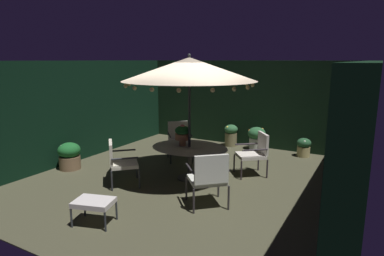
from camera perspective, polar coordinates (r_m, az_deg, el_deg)
ground_plane at (r=7.43m, az=-0.26°, el=-8.55°), size 6.91×7.18×0.02m
hedge_backdrop_rear at (r=10.19m, az=9.38°, el=4.21°), size 6.91×0.30×2.53m
hedge_backdrop_left at (r=9.17m, az=-18.54°, el=2.94°), size 0.30×7.18×2.53m
hedge_backdrop_right at (r=6.20m, az=27.35°, el=-1.68°), size 0.30×7.18×2.53m
patio_dining_table at (r=7.19m, az=-0.44°, el=-4.07°), size 1.70×1.36×0.72m
patio_umbrella at (r=6.93m, az=-0.47°, el=10.03°), size 2.80×2.80×2.68m
centerpiece_planter at (r=7.19m, az=-1.64°, el=-0.91°), size 0.33×0.33×0.47m
patio_chair_north at (r=8.62m, az=-2.25°, el=-1.69°), size 0.82×0.82×0.97m
patio_chair_northeast at (r=7.02m, az=-12.34°, el=-5.35°), size 0.85×0.86×0.93m
patio_chair_east at (r=5.82m, az=2.87°, el=-8.25°), size 0.88×0.88×1.00m
patio_chair_southeast at (r=7.58m, az=10.76°, el=-3.94°), size 0.83×0.82×0.96m
ottoman_footrest at (r=5.57m, az=-16.48°, el=-12.24°), size 0.70×0.58×0.40m
potted_plant_back_right at (r=9.40m, az=18.59°, el=-3.07°), size 0.37×0.37×0.50m
potted_plant_back_center at (r=8.42m, az=-20.26°, el=-4.44°), size 0.52×0.52×0.64m
potted_plant_right_far at (r=9.78m, az=11.00°, el=-1.55°), size 0.51×0.51×0.66m
potted_plant_front_corner at (r=10.07m, az=6.69°, el=-1.11°), size 0.40×0.40×0.65m
potted_plant_back_left at (r=8.94m, az=24.20°, el=-4.16°), size 0.34×0.33×0.54m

